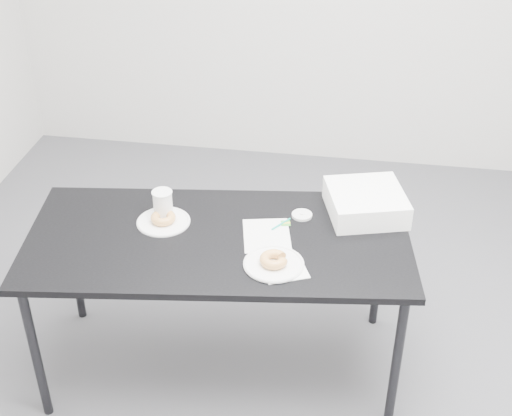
# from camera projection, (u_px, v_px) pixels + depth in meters

# --- Properties ---
(floor) EXTENTS (4.00, 4.00, 0.00)m
(floor) POSITION_uv_depth(u_px,v_px,m) (266.00, 352.00, 3.46)
(floor) COLOR #4C4C51
(floor) RESTS_ON ground
(table) EXTENTS (1.70, 0.95, 0.74)m
(table) POSITION_uv_depth(u_px,v_px,m) (218.00, 248.00, 3.02)
(table) COLOR black
(table) RESTS_ON floor
(scorecard) EXTENTS (0.24, 0.28, 0.00)m
(scorecard) POSITION_uv_depth(u_px,v_px,m) (267.00, 235.00, 3.00)
(scorecard) COLOR white
(scorecard) RESTS_ON table
(logo_patch) EXTENTS (0.05, 0.05, 0.00)m
(logo_patch) POSITION_uv_depth(u_px,v_px,m) (286.00, 223.00, 3.07)
(logo_patch) COLOR green
(logo_patch) RESTS_ON scorecard
(pen) EXTENTS (0.07, 0.10, 0.01)m
(pen) POSITION_uv_depth(u_px,v_px,m) (281.00, 224.00, 3.06)
(pen) COLOR #0D9686
(pen) RESTS_ON scorecard
(napkin) EXTENTS (0.22, 0.22, 0.00)m
(napkin) POSITION_uv_depth(u_px,v_px,m) (284.00, 268.00, 2.81)
(napkin) COLOR white
(napkin) RESTS_ON table
(plate_near) EXTENTS (0.24, 0.24, 0.01)m
(plate_near) POSITION_uv_depth(u_px,v_px,m) (274.00, 264.00, 2.83)
(plate_near) COLOR white
(plate_near) RESTS_ON napkin
(donut_near) EXTENTS (0.14, 0.14, 0.04)m
(donut_near) POSITION_uv_depth(u_px,v_px,m) (274.00, 259.00, 2.82)
(donut_near) COLOR #BD7C3C
(donut_near) RESTS_ON plate_near
(plate_far) EXTENTS (0.23, 0.23, 0.01)m
(plate_far) POSITION_uv_depth(u_px,v_px,m) (164.00, 222.00, 3.08)
(plate_far) COLOR white
(plate_far) RESTS_ON table
(donut_far) EXTENTS (0.14, 0.14, 0.04)m
(donut_far) POSITION_uv_depth(u_px,v_px,m) (163.00, 218.00, 3.07)
(donut_far) COLOR #BD7C3C
(donut_far) RESTS_ON plate_far
(coffee_cup) EXTENTS (0.08, 0.08, 0.13)m
(coffee_cup) POSITION_uv_depth(u_px,v_px,m) (163.00, 204.00, 3.09)
(coffee_cup) COLOR white
(coffee_cup) RESTS_ON table
(cup_lid) EXTENTS (0.09, 0.09, 0.01)m
(cup_lid) POSITION_uv_depth(u_px,v_px,m) (302.00, 215.00, 3.12)
(cup_lid) COLOR silver
(cup_lid) RESTS_ON table
(bakery_box) EXTENTS (0.40, 0.40, 0.11)m
(bakery_box) POSITION_uv_depth(u_px,v_px,m) (366.00, 202.00, 3.12)
(bakery_box) COLOR white
(bakery_box) RESTS_ON table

